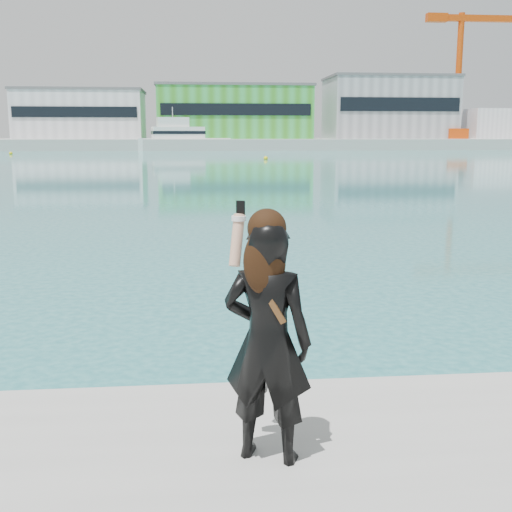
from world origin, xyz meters
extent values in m
cube|color=#9E9E99|center=(0.00, 130.00, 1.00)|extent=(320.00, 40.00, 2.00)
cube|color=silver|center=(-22.00, 128.00, 6.50)|extent=(24.00, 15.00, 9.00)
cube|color=black|center=(-22.00, 120.40, 6.95)|extent=(22.80, 0.20, 1.98)
cube|color=#59595B|center=(-22.00, 128.00, 11.25)|extent=(24.48, 15.30, 0.50)
cube|color=green|center=(8.00, 128.00, 7.00)|extent=(30.00, 16.00, 10.00)
cube|color=black|center=(8.00, 119.90, 7.50)|extent=(28.50, 0.20, 2.20)
cube|color=#59595B|center=(8.00, 128.00, 12.25)|extent=(30.60, 16.32, 0.50)
cube|color=gray|center=(40.00, 128.00, 8.00)|extent=(25.00, 15.00, 12.00)
cube|color=black|center=(40.00, 120.40, 8.60)|extent=(23.75, 0.20, 2.64)
cube|color=#59595B|center=(40.00, 128.00, 14.25)|extent=(25.50, 15.30, 0.50)
cube|color=silver|center=(62.00, 126.00, 5.00)|extent=(12.00, 10.00, 6.00)
cube|color=#EF4B0E|center=(52.00, 122.00, 3.00)|extent=(4.00, 4.00, 2.00)
cylinder|color=#EF4B0E|center=(52.00, 122.00, 15.00)|extent=(1.20, 1.20, 22.00)
cube|color=#EF4B0E|center=(58.00, 122.00, 25.00)|extent=(20.00, 1.20, 1.20)
cube|color=#EF4B0E|center=(47.00, 122.00, 25.00)|extent=(4.00, 1.60, 1.60)
cylinder|color=silver|center=(22.00, 121.00, 6.00)|extent=(0.16, 0.16, 8.00)
cube|color=red|center=(22.60, 121.00, 9.40)|extent=(1.20, 0.04, 0.80)
cube|color=white|center=(-2.00, 113.41, 1.09)|extent=(16.88, 7.07, 2.18)
cube|color=white|center=(-2.89, 113.27, 3.18)|extent=(9.58, 5.20, 2.00)
cube|color=white|center=(-3.79, 113.13, 5.00)|extent=(5.88, 3.91, 1.64)
cube|color=black|center=(-2.89, 113.27, 3.18)|extent=(9.78, 5.32, 0.55)
cylinder|color=silver|center=(-3.79, 113.13, 6.73)|extent=(0.15, 0.15, 1.82)
sphere|color=yellow|center=(7.86, 69.16, 0.00)|extent=(0.50, 0.50, 0.50)
sphere|color=yellow|center=(-26.50, 92.59, 0.00)|extent=(0.50, 0.50, 0.50)
imported|color=black|center=(-0.02, -0.25, 1.55)|extent=(0.64, 0.53, 1.50)
sphere|color=black|center=(-0.02, -0.27, 2.25)|extent=(0.23, 0.23, 0.23)
ellipsoid|color=black|center=(-0.04, -0.31, 2.06)|extent=(0.25, 0.13, 0.40)
cylinder|color=tan|center=(-0.19, -0.08, 2.15)|extent=(0.13, 0.19, 0.32)
cylinder|color=white|center=(-0.17, -0.04, 2.28)|extent=(0.09, 0.09, 0.03)
cube|color=black|center=(-0.16, 0.00, 2.33)|extent=(0.06, 0.03, 0.11)
cube|color=#4C2D14|center=(-0.02, -0.34, 1.85)|extent=(0.20, 0.09, 0.31)
camera|label=1|loc=(-0.45, -3.92, 2.78)|focal=45.00mm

